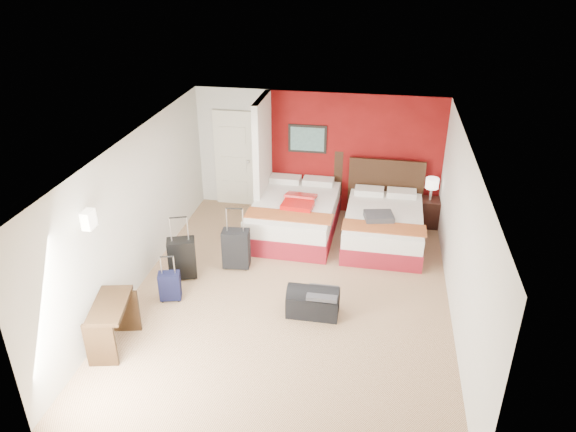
% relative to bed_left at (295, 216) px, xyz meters
% --- Properties ---
extents(ground, '(6.50, 6.50, 0.00)m').
position_rel_bed_left_xyz_m(ground, '(0.28, -2.11, -0.33)').
color(ground, tan).
rests_on(ground, ground).
extents(room_walls, '(5.02, 6.52, 2.50)m').
position_rel_bed_left_xyz_m(room_walls, '(-1.13, -0.69, 0.92)').
color(room_walls, silver).
rests_on(room_walls, ground).
extents(red_accent_panel, '(3.50, 0.04, 2.50)m').
position_rel_bed_left_xyz_m(red_accent_panel, '(1.03, 1.12, 0.92)').
color(red_accent_panel, maroon).
rests_on(red_accent_panel, ground).
extents(partition_wall, '(0.12, 1.20, 2.50)m').
position_rel_bed_left_xyz_m(partition_wall, '(-0.72, 0.50, 0.92)').
color(partition_wall, silver).
rests_on(partition_wall, ground).
extents(entry_door, '(0.82, 0.06, 2.05)m').
position_rel_bed_left_xyz_m(entry_door, '(-1.47, 1.09, 0.69)').
color(entry_door, silver).
rests_on(entry_door, ground).
extents(bed_left, '(1.61, 2.26, 0.66)m').
position_rel_bed_left_xyz_m(bed_left, '(0.00, 0.00, 0.00)').
color(bed_left, white).
rests_on(bed_left, ground).
extents(bed_right, '(1.46, 2.06, 0.61)m').
position_rel_bed_left_xyz_m(bed_right, '(1.70, -0.12, -0.03)').
color(bed_right, white).
rests_on(bed_right, ground).
extents(red_suitcase_open, '(0.65, 0.84, 0.10)m').
position_rel_bed_left_xyz_m(red_suitcase_open, '(0.10, -0.10, 0.38)').
color(red_suitcase_open, red).
rests_on(red_suitcase_open, bed_left).
extents(jacket_bundle, '(0.57, 0.49, 0.12)m').
position_rel_bed_left_xyz_m(jacket_bundle, '(1.60, -0.42, 0.34)').
color(jacket_bundle, '#3E3F44').
rests_on(jacket_bundle, bed_right).
extents(nightstand, '(0.40, 0.40, 0.56)m').
position_rel_bed_left_xyz_m(nightstand, '(2.58, 0.73, -0.05)').
color(nightstand, black).
rests_on(nightstand, ground).
extents(table_lamp, '(0.30, 0.30, 0.45)m').
position_rel_bed_left_xyz_m(table_lamp, '(2.58, 0.73, 0.46)').
color(table_lamp, white).
rests_on(table_lamp, nightstand).
extents(suitcase_black, '(0.52, 0.42, 0.68)m').
position_rel_bed_left_xyz_m(suitcase_black, '(-1.59, -1.92, 0.01)').
color(suitcase_black, black).
rests_on(suitcase_black, ground).
extents(suitcase_charcoal, '(0.48, 0.32, 0.68)m').
position_rel_bed_left_xyz_m(suitcase_charcoal, '(-0.79, -1.45, 0.01)').
color(suitcase_charcoal, black).
rests_on(suitcase_charcoal, ground).
extents(suitcase_navy, '(0.37, 0.28, 0.46)m').
position_rel_bed_left_xyz_m(suitcase_navy, '(-1.57, -2.58, -0.10)').
color(suitcase_navy, black).
rests_on(suitcase_navy, ground).
extents(duffel_bag, '(0.78, 0.42, 0.40)m').
position_rel_bed_left_xyz_m(duffel_bag, '(0.70, -2.56, -0.13)').
color(duffel_bag, black).
rests_on(duffel_bag, ground).
extents(jacket_draped, '(0.46, 0.39, 0.06)m').
position_rel_bed_left_xyz_m(jacket_draped, '(0.85, -2.61, 0.09)').
color(jacket_draped, '#3B3B40').
rests_on(jacket_draped, duffel_bag).
extents(desk, '(0.62, 0.96, 0.74)m').
position_rel_bed_left_xyz_m(desk, '(-1.91, -3.79, 0.04)').
color(desk, black).
rests_on(desk, ground).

